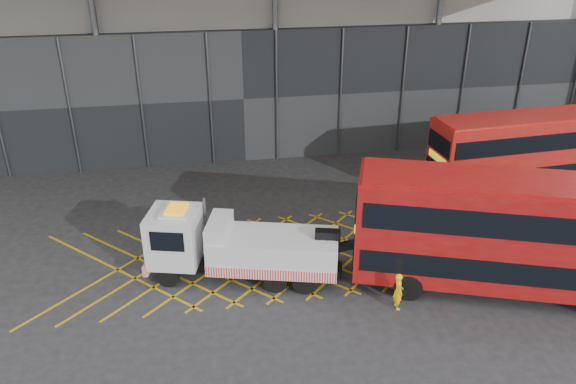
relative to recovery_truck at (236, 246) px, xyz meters
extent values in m
plane|color=#252527|center=(-0.29, 1.38, -1.51)|extent=(120.00, 120.00, 0.00)
cube|color=#C58F12|center=(-5.09, 1.38, -1.50)|extent=(7.16, 7.16, 0.01)
cube|color=#C58F12|center=(-5.09, 1.38, -1.50)|extent=(7.16, 7.16, 0.01)
cube|color=#C58F12|center=(-3.49, 1.38, -1.50)|extent=(7.16, 7.16, 0.01)
cube|color=#C58F12|center=(-3.49, 1.38, -1.50)|extent=(7.16, 7.16, 0.01)
cube|color=#C58F12|center=(-1.89, 1.38, -1.50)|extent=(7.16, 7.16, 0.01)
cube|color=#C58F12|center=(-1.89, 1.38, -1.50)|extent=(7.16, 7.16, 0.01)
cube|color=#C58F12|center=(-0.29, 1.38, -1.50)|extent=(7.16, 7.16, 0.01)
cube|color=#C58F12|center=(-0.29, 1.38, -1.50)|extent=(7.16, 7.16, 0.01)
cube|color=#C58F12|center=(1.31, 1.38, -1.50)|extent=(7.16, 7.16, 0.01)
cube|color=#C58F12|center=(1.31, 1.38, -1.50)|extent=(7.16, 7.16, 0.01)
cube|color=#C58F12|center=(2.91, 1.38, -1.50)|extent=(7.16, 7.16, 0.01)
cube|color=#C58F12|center=(2.91, 1.38, -1.50)|extent=(7.16, 7.16, 0.01)
cube|color=#C58F12|center=(4.51, 1.38, -1.50)|extent=(7.16, 7.16, 0.01)
cube|color=#C58F12|center=(4.51, 1.38, -1.50)|extent=(7.16, 7.16, 0.01)
cube|color=#C58F12|center=(6.11, 1.38, -1.50)|extent=(7.16, 7.16, 0.01)
cube|color=#C58F12|center=(6.11, 1.38, -1.50)|extent=(7.16, 7.16, 0.01)
cube|color=#C58F12|center=(7.71, 1.38, -1.50)|extent=(7.16, 7.16, 0.01)
cube|color=#C58F12|center=(7.71, 1.38, -1.50)|extent=(7.16, 7.16, 0.01)
cube|color=#C58F12|center=(9.31, 1.38, -1.50)|extent=(7.16, 7.16, 0.01)
cube|color=#C58F12|center=(9.31, 1.38, -1.50)|extent=(7.16, 7.16, 0.01)
cube|color=#C58F12|center=(10.91, 1.38, -1.50)|extent=(7.16, 7.16, 0.01)
cube|color=#C58F12|center=(10.91, 1.38, -1.50)|extent=(7.16, 7.16, 0.01)
cube|color=#C58F12|center=(12.51, 1.38, -1.50)|extent=(7.16, 7.16, 0.01)
cube|color=#C58F12|center=(12.51, 1.38, -1.50)|extent=(7.16, 7.16, 0.01)
cube|color=#C58F12|center=(14.11, 1.38, -1.50)|extent=(7.16, 7.16, 0.01)
cube|color=#C58F12|center=(14.11, 1.38, -1.50)|extent=(7.16, 7.16, 0.01)
cube|color=black|center=(1.71, 13.08, 2.49)|extent=(55.00, 0.80, 8.00)
cylinder|color=#595B60|center=(-6.29, 12.88, 3.49)|extent=(0.36, 0.36, 10.00)
cylinder|color=#595B60|center=(3.71, 12.88, 3.49)|extent=(0.36, 0.36, 10.00)
cylinder|color=#595B60|center=(13.71, 12.88, 3.49)|extent=(0.36, 0.36, 10.00)
cube|color=black|center=(0.35, -0.09, -0.91)|extent=(8.09, 2.94, 0.30)
cube|color=silver|center=(-2.46, 0.66, 0.34)|extent=(2.54, 2.60, 2.23)
cube|color=black|center=(-3.47, 0.93, 0.72)|extent=(0.53, 1.83, 0.94)
cube|color=red|center=(-3.50, 0.94, -0.78)|extent=(0.78, 2.21, 0.47)
cube|color=orange|center=(-2.30, 0.62, 1.65)|extent=(1.01, 1.19, 0.10)
cube|color=silver|center=(1.51, -0.40, -0.09)|extent=(5.69, 3.45, 1.37)
cube|color=red|center=(1.23, -1.46, -0.61)|extent=(5.15, 1.43, 0.47)
cube|color=silver|center=(-0.64, 0.18, 0.90)|extent=(1.36, 2.21, 0.60)
cube|color=black|center=(3.67, -0.98, 0.72)|extent=(1.10, 0.68, 0.43)
cube|color=black|center=(4.50, -1.20, 0.30)|extent=(1.89, 0.78, 0.93)
cylinder|color=black|center=(-2.86, -0.16, -1.03)|extent=(0.99, 0.53, 0.94)
cylinder|color=black|center=(-2.39, 1.58, -1.03)|extent=(0.99, 0.53, 0.94)
cylinder|color=black|center=(2.61, -1.63, -1.03)|extent=(0.99, 0.53, 0.94)
cylinder|color=black|center=(3.07, 0.11, -1.03)|extent=(0.99, 0.53, 0.94)
cylinder|color=#595B60|center=(-1.16, 1.20, 0.81)|extent=(0.12, 0.12, 1.89)
cube|color=maroon|center=(10.66, -2.85, 1.22)|extent=(12.41, 6.78, 4.29)
cube|color=black|center=(10.66, -2.85, 0.21)|extent=(11.97, 6.67, 0.94)
cube|color=black|center=(10.66, -2.85, 2.20)|extent=(11.97, 6.67, 1.05)
cube|color=black|center=(4.91, -0.78, 0.27)|extent=(0.90, 2.36, 1.44)
cube|color=black|center=(4.91, -0.78, 2.20)|extent=(0.90, 2.36, 1.05)
cube|color=yellow|center=(4.90, -0.78, 1.32)|extent=(0.73, 1.88, 0.39)
cube|color=maroon|center=(10.66, -2.85, 3.40)|extent=(12.11, 6.48, 0.13)
cylinder|color=black|center=(6.59, -2.73, -0.93)|extent=(1.20, 0.70, 1.15)
cylinder|color=black|center=(7.44, -0.35, -0.93)|extent=(1.20, 0.70, 1.15)
cube|color=#AD140F|center=(16.51, 5.71, 0.92)|extent=(10.98, 3.22, 3.82)
cube|color=black|center=(16.51, 5.71, 0.02)|extent=(10.55, 3.25, 0.84)
cube|color=black|center=(16.51, 5.71, 1.80)|extent=(10.55, 3.25, 0.94)
cube|color=black|center=(11.08, 5.36, 0.07)|extent=(0.20, 2.21, 1.28)
cube|color=black|center=(11.08, 5.36, 1.80)|extent=(0.20, 2.21, 0.94)
cube|color=yellow|center=(11.07, 5.36, 1.01)|extent=(0.17, 1.76, 0.34)
cube|color=#AD140F|center=(16.51, 5.71, 2.86)|extent=(10.75, 3.00, 0.12)
cylinder|color=black|center=(13.14, 4.38, -0.99)|extent=(1.04, 0.36, 1.03)
cylinder|color=black|center=(13.00, 6.59, -0.99)|extent=(1.04, 0.36, 1.03)
cylinder|color=black|center=(19.59, 7.02, -0.99)|extent=(1.04, 0.36, 1.03)
imported|color=yellow|center=(5.99, -3.21, -0.73)|extent=(0.39, 0.58, 1.56)
camera|label=1|loc=(-1.30, -20.04, 12.24)|focal=35.00mm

